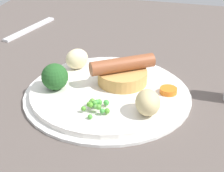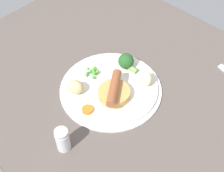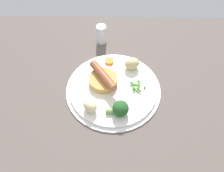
% 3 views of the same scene
% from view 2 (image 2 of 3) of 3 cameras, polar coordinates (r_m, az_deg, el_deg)
% --- Properties ---
extents(dining_table, '(1.10, 0.80, 0.03)m').
position_cam_2_polar(dining_table, '(0.90, 3.94, -0.94)').
color(dining_table, '#564C47').
rests_on(dining_table, ground).
extents(dinner_plate, '(0.29, 0.29, 0.01)m').
position_cam_2_polar(dinner_plate, '(0.88, -0.24, -0.41)').
color(dinner_plate, silver).
rests_on(dinner_plate, dining_table).
extents(sausage_pudding, '(0.09, 0.11, 0.05)m').
position_cam_2_polar(sausage_pudding, '(0.84, 0.38, -1.07)').
color(sausage_pudding, tan).
rests_on(sausage_pudding, dinner_plate).
extents(pea_pile, '(0.05, 0.04, 0.02)m').
position_cam_2_polar(pea_pile, '(0.90, -3.55, 2.61)').
color(pea_pile, '#579844').
rests_on(pea_pile, dinner_plate).
extents(broccoli_floret_near, '(0.06, 0.05, 0.05)m').
position_cam_2_polar(broccoli_floret_near, '(0.91, 2.67, 4.48)').
color(broccoli_floret_near, '#235623').
rests_on(broccoli_floret_near, dinner_plate).
extents(potato_chunk_0, '(0.05, 0.06, 0.04)m').
position_cam_2_polar(potato_chunk_0, '(0.87, 6.31, 1.37)').
color(potato_chunk_0, beige).
rests_on(potato_chunk_0, dinner_plate).
extents(potato_chunk_1, '(0.06, 0.05, 0.04)m').
position_cam_2_polar(potato_chunk_1, '(0.86, -6.74, -0.15)').
color(potato_chunk_1, '#CCB77F').
rests_on(potato_chunk_1, dinner_plate).
extents(carrot_slice_2, '(0.03, 0.03, 0.01)m').
position_cam_2_polar(carrot_slice_2, '(0.82, -4.51, -4.35)').
color(carrot_slice_2, orange).
rests_on(carrot_slice_2, dinner_plate).
extents(salt_shaker, '(0.03, 0.03, 0.07)m').
position_cam_2_polar(salt_shaker, '(0.76, -9.01, -9.66)').
color(salt_shaker, silver).
rests_on(salt_shaker, dining_table).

